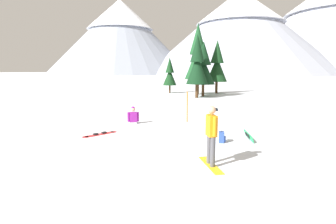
# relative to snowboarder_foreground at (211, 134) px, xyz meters

# --- Properties ---
(ground_plane) EXTENTS (800.00, 800.00, 0.00)m
(ground_plane) POSITION_rel_snowboarder_foreground_xyz_m (-3.17, 1.29, -0.98)
(ground_plane) COLOR silver
(snowboarder_foreground) EXTENTS (0.98, 1.53, 1.83)m
(snowboarder_foreground) POSITION_rel_snowboarder_foreground_xyz_m (0.00, 0.00, 0.00)
(snowboarder_foreground) COLOR yellow
(snowboarder_foreground) RESTS_ON ground_plane
(snowboarder_midground) EXTENTS (1.23, 1.72, 0.95)m
(snowboarder_midground) POSITION_rel_snowboarder_foreground_xyz_m (-5.08, 5.46, -0.65)
(snowboarder_midground) COLOR #B7B7BC
(snowboarder_midground) RESTS_ON ground_plane
(loose_snowboard_near_right) EXTENTS (1.07, 1.63, 0.09)m
(loose_snowboard_near_right) POSITION_rel_snowboarder_foreground_xyz_m (-5.37, 2.52, -0.95)
(loose_snowboard_near_right) COLOR red
(loose_snowboard_near_right) RESTS_ON ground_plane
(loose_snowboard_far_spare) EXTENTS (0.49, 1.67, 0.27)m
(loose_snowboard_far_spare) POSITION_rel_snowboarder_foreground_xyz_m (1.05, 3.74, -0.84)
(loose_snowboard_far_spare) COLOR #19B259
(loose_snowboard_far_spare) RESTS_ON ground_plane
(backpack_blue) EXTENTS (0.30, 0.35, 0.47)m
(backpack_blue) POSITION_rel_snowboarder_foreground_xyz_m (0.04, 2.80, -0.76)
(backpack_blue) COLOR #2D4C9E
(backpack_blue) RESTS_ON ground_plane
(trail_marker_pole) EXTENTS (0.06, 0.06, 1.71)m
(trail_marker_pole) POSITION_rel_snowboarder_foreground_xyz_m (-2.31, 6.73, -0.12)
(trail_marker_pole) COLOR orange
(trail_marker_pole) RESTS_ON ground_plane
(pine_tree_young) EXTENTS (3.07, 3.07, 8.41)m
(pine_tree_young) POSITION_rel_snowboarder_foreground_xyz_m (-5.20, 24.43, 3.61)
(pine_tree_young) COLOR #472D19
(pine_tree_young) RESTS_ON ground_plane
(pine_tree_slender) EXTENTS (1.75, 1.75, 4.56)m
(pine_tree_slender) POSITION_rel_snowboarder_foreground_xyz_m (-9.01, 25.47, 1.51)
(pine_tree_slender) COLOR #472D19
(pine_tree_slender) RESTS_ON ground_plane
(pine_tree_tall) EXTENTS (2.30, 2.30, 6.62)m
(pine_tree_tall) POSITION_rel_snowboarder_foreground_xyz_m (-4.44, 20.30, 2.63)
(pine_tree_tall) COLOR #472D19
(pine_tree_tall) RESTS_ON ground_plane
(pine_tree_twin) EXTENTS (2.63, 2.63, 6.10)m
(pine_tree_twin) POSITION_rel_snowboarder_foreground_xyz_m (-4.13, 22.29, 2.35)
(pine_tree_twin) COLOR #472D19
(pine_tree_twin) RESTS_ON ground_plane
(pine_tree_leaning) EXTENTS (2.64, 2.64, 6.69)m
(pine_tree_leaning) POSITION_rel_snowboarder_foreground_xyz_m (-3.22, 27.06, 2.67)
(pine_tree_leaning) COLOR #472D19
(pine_tree_leaning) RESTS_ON ground_plane
(peak_east_ridge) EXTENTS (110.55, 110.55, 55.97)m
(peak_east_ridge) POSITION_rel_snowboarder_foreground_xyz_m (-96.22, 183.69, 28.27)
(peak_east_ridge) COLOR #8C93A3
(peak_east_ridge) RESTS_ON ground_plane
(peak_north_spur) EXTENTS (139.36, 139.36, 59.59)m
(peak_north_spur) POSITION_rel_snowboarder_foreground_xyz_m (-8.91, 199.70, 30.16)
(peak_north_spur) COLOR #9EA3B2
(peak_north_spur) RESTS_ON ground_plane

